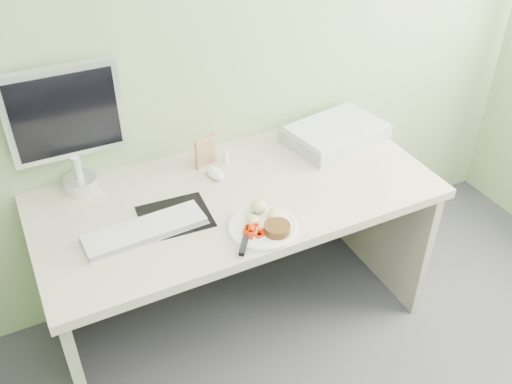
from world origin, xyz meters
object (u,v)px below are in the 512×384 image
desk (238,228)px  monitor (67,124)px  scanner (335,134)px  plate (263,228)px

desk → monitor: 0.79m
desk → monitor: (-0.55, 0.31, 0.48)m
desk → monitor: bearing=150.3°
scanner → monitor: 1.16m
desk → monitor: monitor is taller
monitor → scanner: bearing=-6.8°
scanner → monitor: size_ratio=0.83×
desk → plate: (-0.01, -0.25, 0.19)m
desk → plate: 0.31m
desk → plate: bearing=-92.3°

